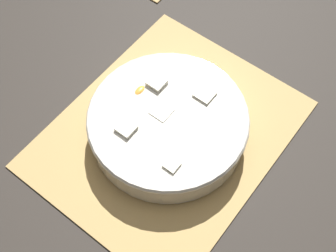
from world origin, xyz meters
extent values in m
plane|color=#2D2823|center=(0.00, 0.00, 0.00)|extent=(6.00, 6.00, 0.00)
cube|color=tan|center=(0.00, 0.00, 0.00)|extent=(0.44, 0.36, 0.01)
cube|color=brown|center=(-0.18, 0.00, 0.00)|extent=(0.01, 0.35, 0.00)
cube|color=brown|center=(-0.13, 0.00, 0.00)|extent=(0.01, 0.35, 0.00)
cube|color=brown|center=(-0.09, 0.00, 0.00)|extent=(0.01, 0.35, 0.00)
cube|color=brown|center=(-0.04, 0.00, 0.00)|extent=(0.01, 0.35, 0.00)
cube|color=brown|center=(0.00, 0.00, 0.00)|extent=(0.01, 0.35, 0.00)
cube|color=brown|center=(0.04, 0.00, 0.00)|extent=(0.01, 0.35, 0.00)
cube|color=brown|center=(0.09, 0.00, 0.00)|extent=(0.01, 0.35, 0.00)
cube|color=brown|center=(0.13, 0.00, 0.00)|extent=(0.01, 0.35, 0.00)
cube|color=brown|center=(0.18, 0.00, 0.00)|extent=(0.01, 0.35, 0.00)
cylinder|color=silver|center=(0.00, 0.00, 0.03)|extent=(0.27, 0.27, 0.05)
torus|color=silver|center=(0.00, 0.00, 0.05)|extent=(0.27, 0.27, 0.01)
cylinder|color=beige|center=(-0.07, -0.02, 0.02)|extent=(0.03, 0.03, 0.01)
cylinder|color=beige|center=(0.06, 0.08, 0.05)|extent=(0.03, 0.03, 0.01)
cylinder|color=beige|center=(-0.03, -0.08, 0.03)|extent=(0.02, 0.02, 0.01)
cylinder|color=beige|center=(-0.02, -0.10, 0.05)|extent=(0.03, 0.03, 0.01)
cylinder|color=beige|center=(-0.10, 0.00, 0.03)|extent=(0.03, 0.03, 0.01)
cylinder|color=beige|center=(0.05, -0.02, 0.03)|extent=(0.03, 0.03, 0.01)
cylinder|color=beige|center=(0.06, -0.06, 0.04)|extent=(0.03, 0.03, 0.01)
cylinder|color=beige|center=(0.01, -0.01, 0.03)|extent=(0.03, 0.03, 0.01)
cylinder|color=beige|center=(0.00, -0.07, 0.02)|extent=(0.03, 0.03, 0.01)
cylinder|color=beige|center=(0.03, -0.08, 0.05)|extent=(0.03, 0.03, 0.01)
cylinder|color=beige|center=(-0.06, 0.06, 0.03)|extent=(0.03, 0.03, 0.01)
cube|color=white|center=(0.07, -0.02, 0.05)|extent=(0.03, 0.03, 0.03)
cube|color=white|center=(0.00, 0.01, 0.05)|extent=(0.03, 0.03, 0.03)
cube|color=white|center=(-0.07, -0.06, 0.05)|extent=(0.02, 0.02, 0.02)
cube|color=white|center=(0.02, 0.05, 0.02)|extent=(0.02, 0.02, 0.02)
cube|color=white|center=(-0.02, 0.09, 0.02)|extent=(0.02, 0.02, 0.02)
cube|color=white|center=(-0.09, -0.03, 0.04)|extent=(0.03, 0.03, 0.03)
cube|color=white|center=(0.04, 0.02, 0.03)|extent=(0.03, 0.03, 0.03)
cube|color=white|center=(-0.05, 0.08, 0.02)|extent=(0.02, 0.02, 0.02)
cube|color=white|center=(0.04, 0.06, 0.05)|extent=(0.03, 0.03, 0.03)
cube|color=white|center=(-0.09, 0.04, 0.02)|extent=(0.02, 0.02, 0.02)
cube|color=white|center=(-0.06, 0.04, 0.05)|extent=(0.03, 0.03, 0.03)
ellipsoid|color=red|center=(-0.06, -0.04, 0.04)|extent=(0.03, 0.02, 0.01)
ellipsoid|color=#F9A338|center=(0.01, 0.07, 0.06)|extent=(0.03, 0.02, 0.01)
ellipsoid|color=#F9A338|center=(0.10, 0.03, 0.04)|extent=(0.03, 0.02, 0.01)
ellipsoid|color=#F9A338|center=(-0.05, 0.00, 0.05)|extent=(0.03, 0.01, 0.01)
camera|label=1|loc=(-0.32, -0.25, 0.72)|focal=50.00mm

